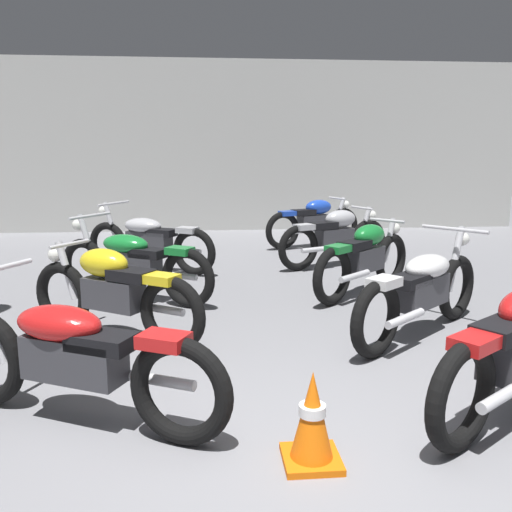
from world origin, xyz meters
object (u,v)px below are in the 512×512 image
at_px(motorcycle_left_row_0, 72,355).
at_px(motorcycle_right_row_4, 314,221).
at_px(motorcycle_left_row_1, 113,291).
at_px(motorcycle_right_row_1, 422,289).
at_px(motorcycle_right_row_2, 365,257).
at_px(motorcycle_right_row_3, 335,236).
at_px(motorcycle_left_row_3, 148,240).
at_px(motorcycle_left_row_2, 132,262).
at_px(traffic_cone, 312,419).

bearing_deg(motorcycle_left_row_0, motorcycle_right_row_4, 65.98).
bearing_deg(motorcycle_left_row_1, motorcycle_right_row_4, 59.25).
distance_m(motorcycle_right_row_1, motorcycle_right_row_2, 1.54).
bearing_deg(motorcycle_right_row_1, motorcycle_left_row_0, -153.79).
xyz_separation_m(motorcycle_left_row_1, motorcycle_right_row_3, (2.78, 3.00, 0.00)).
bearing_deg(motorcycle_right_row_4, motorcycle_left_row_3, -147.47).
bearing_deg(motorcycle_left_row_1, motorcycle_left_row_3, 89.46).
distance_m(motorcycle_left_row_1, motorcycle_left_row_3, 2.95).
bearing_deg(motorcycle_right_row_3, motorcycle_right_row_4, 89.23).
xyz_separation_m(motorcycle_right_row_1, motorcycle_right_row_2, (-0.09, 1.53, 0.01)).
xyz_separation_m(motorcycle_left_row_2, traffic_cone, (1.42, -3.54, -0.19)).
relative_size(motorcycle_right_row_1, motorcycle_right_row_4, 0.93).
bearing_deg(motorcycle_left_row_0, motorcycle_right_row_3, 58.68).
xyz_separation_m(motorcycle_left_row_3, motorcycle_right_row_4, (2.78, 1.77, 0.01)).
relative_size(motorcycle_right_row_2, traffic_cone, 2.86).
bearing_deg(motorcycle_left_row_0, motorcycle_left_row_1, 90.17).
xyz_separation_m(motorcycle_left_row_3, motorcycle_right_row_3, (2.76, 0.05, 0.01)).
height_order(motorcycle_left_row_0, traffic_cone, motorcycle_left_row_0).
xyz_separation_m(motorcycle_left_row_2, motorcycle_left_row_3, (0.03, 1.57, 0.00)).
distance_m(motorcycle_left_row_0, motorcycle_right_row_4, 6.89).
height_order(motorcycle_right_row_1, motorcycle_right_row_3, motorcycle_right_row_1).
distance_m(motorcycle_right_row_2, traffic_cone, 3.78).
bearing_deg(motorcycle_right_row_2, motorcycle_left_row_0, -133.14).
xyz_separation_m(motorcycle_left_row_0, motorcycle_right_row_1, (2.84, 1.40, 0.00)).
height_order(motorcycle_left_row_0, motorcycle_right_row_4, motorcycle_left_row_0).
bearing_deg(traffic_cone, motorcycle_right_row_3, 75.22).
distance_m(motorcycle_right_row_3, traffic_cone, 5.35).
relative_size(motorcycle_left_row_0, motorcycle_right_row_3, 1.09).
relative_size(motorcycle_right_row_1, motorcycle_right_row_3, 0.94).
relative_size(motorcycle_right_row_3, traffic_cone, 3.41).
relative_size(motorcycle_left_row_3, motorcycle_right_row_4, 1.04).
xyz_separation_m(motorcycle_left_row_0, motorcycle_right_row_2, (2.75, 2.93, 0.01)).
xyz_separation_m(motorcycle_left_row_3, traffic_cone, (1.39, -5.11, -0.19)).
height_order(motorcycle_right_row_1, motorcycle_right_row_4, motorcycle_right_row_1).
xyz_separation_m(motorcycle_right_row_2, motorcycle_right_row_4, (0.05, 3.36, 0.00)).
relative_size(motorcycle_left_row_1, motorcycle_right_row_4, 0.92).
xyz_separation_m(motorcycle_left_row_1, motorcycle_right_row_2, (2.75, 1.36, 0.00)).
xyz_separation_m(motorcycle_left_row_1, traffic_cone, (1.42, -2.17, -0.20)).
relative_size(motorcycle_left_row_0, motorcycle_left_row_2, 1.05).
xyz_separation_m(motorcycle_left_row_0, motorcycle_left_row_1, (-0.00, 1.57, 0.01)).
relative_size(motorcycle_left_row_1, motorcycle_left_row_2, 0.90).
distance_m(motorcycle_left_row_0, motorcycle_right_row_3, 5.35).
bearing_deg(motorcycle_right_row_2, motorcycle_left_row_2, 179.76).
bearing_deg(motorcycle_right_row_1, motorcycle_right_row_2, 93.39).
bearing_deg(motorcycle_right_row_4, motorcycle_left_row_0, -114.02).
distance_m(motorcycle_left_row_0, motorcycle_right_row_1, 3.16).
bearing_deg(motorcycle_left_row_2, motorcycle_left_row_0, -89.88).
height_order(motorcycle_left_row_2, motorcycle_left_row_3, same).
bearing_deg(traffic_cone, motorcycle_right_row_4, 78.62).
height_order(motorcycle_left_row_2, traffic_cone, motorcycle_left_row_2).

